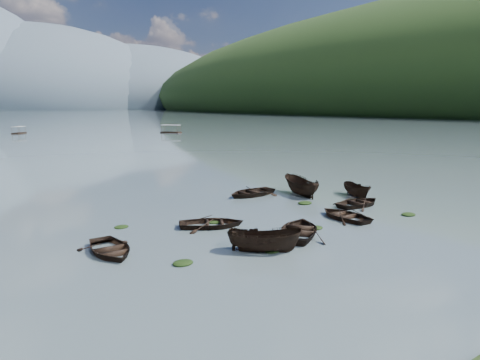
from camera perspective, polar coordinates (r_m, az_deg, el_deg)
ground_plane at (r=27.57m, az=14.47°, el=-7.68°), size 2400.00×2400.00×0.00m
right_hill_far at (r=535.46m, az=29.33°, el=7.86°), size 520.00×1200.00×190.00m
haze_mtn_c at (r=930.91m, az=-25.09°, el=8.57°), size 520.00×520.00×260.00m
haze_mtn_d at (r=978.07m, az=-14.53°, el=9.21°), size 520.00×520.00×220.00m
rowboat_0 at (r=25.43m, az=-16.93°, el=-9.31°), size 3.21×4.42×0.90m
rowboat_1 at (r=27.90m, az=7.95°, el=-7.24°), size 6.06×5.93×1.03m
rowboat_2 at (r=24.62m, az=3.24°, el=-9.52°), size 4.25×3.95×1.63m
rowboat_3 at (r=32.40m, az=13.78°, el=-4.99°), size 3.26×4.44×0.89m
rowboat_4 at (r=36.73m, az=15.60°, el=-3.31°), size 4.49×3.25×0.92m
rowboat_5 at (r=40.31m, az=15.31°, el=-2.13°), size 2.57×4.06×1.47m
rowboat_6 at (r=29.42m, az=-3.80°, el=-6.25°), size 5.35×4.81×0.91m
rowboat_7 at (r=39.31m, az=1.52°, el=-2.07°), size 5.20×3.96×1.01m
rowboat_8 at (r=39.87m, az=8.05°, el=-2.00°), size 2.86×5.24×1.92m
weed_clump_0 at (r=22.99m, az=-7.61°, el=-11.05°), size 1.13×0.92×0.25m
weed_clump_1 at (r=24.69m, az=4.33°, el=-9.48°), size 0.98×0.79×0.22m
weed_clump_2 at (r=29.40m, az=10.04°, el=-6.40°), size 1.07×0.85×0.23m
weed_clump_3 at (r=38.60m, az=14.78°, el=-2.63°), size 0.86×0.73×0.19m
weed_clump_4 at (r=34.77m, az=21.55°, el=-4.39°), size 1.18×0.93×0.24m
weed_clump_5 at (r=30.30m, az=-15.53°, el=-6.12°), size 0.99×0.80×0.21m
weed_clump_6 at (r=30.44m, az=-3.28°, el=-5.69°), size 1.10×0.91×0.23m
weed_clump_7 at (r=36.41m, az=8.66°, el=-3.17°), size 1.26×1.01×0.27m
pontoon_centre at (r=139.57m, az=-27.38°, el=5.51°), size 4.58×5.48×1.97m
pontoon_right at (r=128.96m, az=-9.18°, el=6.22°), size 5.49×6.22×2.27m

